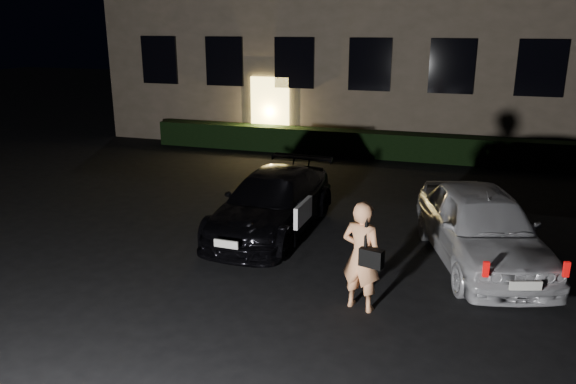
% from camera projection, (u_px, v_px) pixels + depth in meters
% --- Properties ---
extents(ground, '(80.00, 80.00, 0.00)m').
position_uv_depth(ground, '(254.00, 294.00, 9.31)').
color(ground, black).
rests_on(ground, ground).
extents(hedge, '(15.00, 0.70, 0.85)m').
position_uv_depth(hedge, '(365.00, 144.00, 18.78)').
color(hedge, black).
rests_on(hedge, ground).
extents(sedan, '(1.96, 4.52, 1.27)m').
position_uv_depth(sedan, '(272.00, 203.00, 11.96)').
color(sedan, black).
rests_on(sedan, ground).
extents(hatch, '(2.88, 4.54, 1.44)m').
position_uv_depth(hatch, '(481.00, 226.00, 10.32)').
color(hatch, silver).
rests_on(hatch, ground).
extents(man, '(0.74, 0.59, 1.77)m').
position_uv_depth(man, '(362.00, 256.00, 8.60)').
color(man, '#FEA76C').
rests_on(man, ground).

